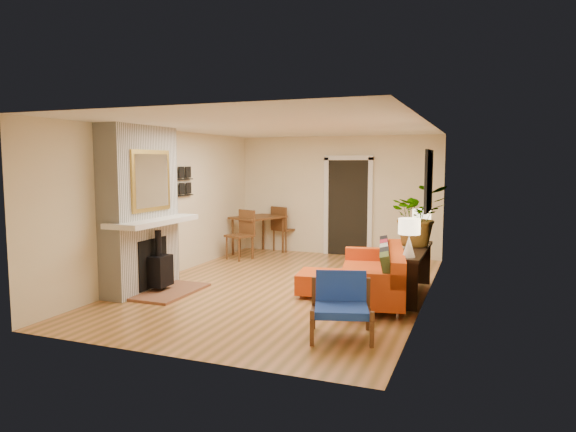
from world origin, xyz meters
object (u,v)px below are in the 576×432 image
object	(u,v)px
dining_table	(261,224)
lamp_near	(409,233)
lamp_far	(421,222)
console_table	(415,259)
blue_chair	(341,302)
houseplant	(418,215)
sofa	(377,275)
ottoman	(322,282)

from	to	relation	value
dining_table	lamp_near	distance (m)	4.82
lamp_far	console_table	bearing A→B (deg)	-90.00
blue_chair	console_table	distance (m)	2.21
blue_chair	houseplant	bearing A→B (deg)	76.81
sofa	ottoman	xyz separation A→B (m)	(-0.84, -0.09, -0.16)
console_table	lamp_near	bearing A→B (deg)	-90.00
blue_chair	lamp_near	distance (m)	1.66
ottoman	lamp_near	world-z (taller)	lamp_near
console_table	sofa	bearing A→B (deg)	-142.00
sofa	console_table	distance (m)	0.66
ottoman	houseplant	bearing A→B (deg)	30.59
console_table	lamp_near	world-z (taller)	lamp_near
houseplant	blue_chair	bearing A→B (deg)	-103.19
ottoman	blue_chair	world-z (taller)	blue_chair
dining_table	sofa	bearing A→B (deg)	-41.73
blue_chair	houseplant	distance (m)	2.63
blue_chair	dining_table	size ratio (longest dim) A/B	0.45
ottoman	blue_chair	xyz separation A→B (m)	(0.75, -1.65, 0.19)
ottoman	lamp_far	bearing A→B (deg)	42.34
lamp_near	lamp_far	xyz separation A→B (m)	(0.00, 1.46, 0.00)
dining_table	lamp_far	world-z (taller)	lamp_far
console_table	houseplant	size ratio (longest dim) A/B	1.91
dining_table	lamp_far	bearing A→B (deg)	-24.70
console_table	houseplant	world-z (taller)	houseplant
blue_chair	ottoman	bearing A→B (deg)	114.51
ottoman	lamp_far	world-z (taller)	lamp_far
houseplant	sofa	bearing A→B (deg)	-124.91
blue_chair	lamp_far	xyz separation A→B (m)	(0.58, 2.87, 0.66)
ottoman	houseplant	xyz separation A→B (m)	(1.33, 0.78, 1.00)
ottoman	console_table	world-z (taller)	console_table
sofa	console_table	world-z (taller)	sofa
sofa	dining_table	distance (m)	4.23
lamp_far	houseplant	distance (m)	0.46
ottoman	houseplant	size ratio (longest dim) A/B	0.82
sofa	console_table	xyz separation A→B (m)	(0.50, 0.39, 0.21)
lamp_far	lamp_near	bearing A→B (deg)	-90.00
lamp_near	houseplant	size ratio (longest dim) A/B	0.56
dining_table	lamp_far	size ratio (longest dim) A/B	3.60
blue_chair	dining_table	xyz separation A→B (m)	(-3.06, 4.55, 0.28)
ottoman	lamp_far	distance (m)	2.00
ottoman	dining_table	bearing A→B (deg)	128.59
console_table	lamp_far	distance (m)	0.89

